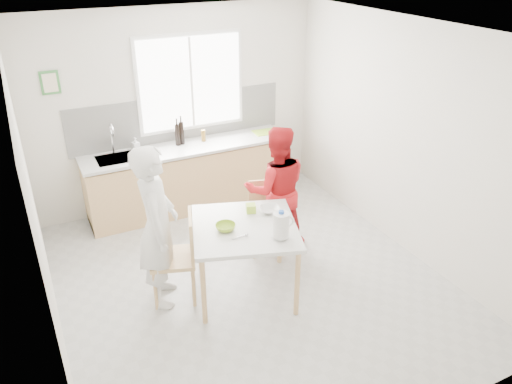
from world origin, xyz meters
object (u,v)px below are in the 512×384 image
(chair_left, at_px, (180,253))
(chair_far, at_px, (266,213))
(wine_bottle_b, at_px, (178,135))
(person_white, at_px, (158,227))
(dining_table, at_px, (245,233))
(bowl_white, at_px, (270,210))
(bowl_green, at_px, (226,227))
(person_red, at_px, (276,190))
(milk_jug, at_px, (281,225))
(wine_bottle_a, at_px, (182,133))

(chair_left, bearing_deg, chair_far, 128.46)
(wine_bottle_b, bearing_deg, person_white, -114.13)
(dining_table, distance_m, bowl_white, 0.41)
(person_white, distance_m, bowl_green, 0.67)
(chair_left, bearing_deg, person_white, -90.00)
(person_red, relative_size, milk_jug, 5.54)
(person_red, relative_size, wine_bottle_b, 5.23)
(chair_far, relative_size, person_red, 0.55)
(person_white, xyz_separation_m, bowl_green, (0.62, -0.26, -0.03))
(dining_table, xyz_separation_m, person_white, (-0.83, 0.27, 0.14))
(dining_table, relative_size, chair_left, 1.36)
(milk_jug, bearing_deg, bowl_green, 156.43)
(chair_left, distance_m, milk_jug, 1.12)
(dining_table, height_order, person_white, person_white)
(chair_far, height_order, person_white, person_white)
(person_white, relative_size, bowl_white, 7.95)
(chair_left, height_order, person_red, person_red)
(person_red, height_order, wine_bottle_b, person_red)
(chair_left, xyz_separation_m, person_white, (-0.19, 0.06, 0.33))
(dining_table, xyz_separation_m, wine_bottle_b, (0.02, 2.17, 0.34))
(chair_left, bearing_deg, person_red, 125.17)
(milk_jug, bearing_deg, chair_left, 164.44)
(person_white, bearing_deg, person_red, -58.96)
(wine_bottle_a, xyz_separation_m, wine_bottle_b, (-0.06, -0.02, -0.01))
(milk_jug, bearing_deg, chair_far, 88.64)
(chair_far, bearing_deg, chair_left, -141.54)
(chair_left, relative_size, wine_bottle_b, 3.24)
(milk_jug, distance_m, wine_bottle_a, 2.56)
(dining_table, bearing_deg, bowl_white, 21.63)
(chair_left, bearing_deg, wine_bottle_a, 177.96)
(person_white, distance_m, milk_jug, 1.23)
(wine_bottle_b, bearing_deg, bowl_green, -96.00)
(bowl_green, bearing_deg, wine_bottle_a, 82.37)
(dining_table, xyz_separation_m, person_red, (0.70, 0.62, 0.06))
(chair_left, xyz_separation_m, bowl_white, (1.01, -0.07, 0.30))
(bowl_green, relative_size, wine_bottle_b, 0.68)
(wine_bottle_a, height_order, wine_bottle_b, wine_bottle_a)
(dining_table, bearing_deg, wine_bottle_b, 89.45)
(person_white, bearing_deg, chair_left, -90.00)
(bowl_green, distance_m, wine_bottle_b, 2.18)
(person_white, height_order, bowl_white, person_white)
(wine_bottle_b, bearing_deg, bowl_white, -80.41)
(wine_bottle_a, relative_size, wine_bottle_b, 1.07)
(person_white, bearing_deg, wine_bottle_a, -7.33)
(person_red, bearing_deg, bowl_green, 51.97)
(person_white, height_order, wine_bottle_b, person_white)
(bowl_white, bearing_deg, chair_far, 66.77)
(dining_table, height_order, person_red, person_red)
(chair_far, distance_m, person_white, 1.52)
(bowl_white, xyz_separation_m, milk_jug, (-0.14, -0.51, 0.13))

